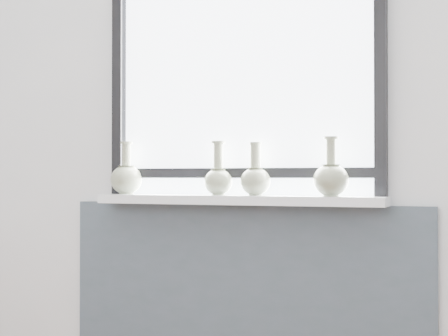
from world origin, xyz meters
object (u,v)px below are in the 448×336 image
(vase_c, at_px, (255,178))
(vase_d, at_px, (331,178))
(vase_a, at_px, (126,177))
(vase_b, at_px, (218,178))
(windowsill, at_px, (237,200))

(vase_c, height_order, vase_d, vase_d)
(vase_a, distance_m, vase_c, 0.65)
(vase_a, height_order, vase_d, vase_d)
(vase_a, height_order, vase_c, vase_a)
(vase_a, relative_size, vase_d, 0.99)
(vase_b, xyz_separation_m, vase_c, (0.18, 0.00, -0.00))
(windowsill, bearing_deg, vase_a, 179.60)
(vase_b, xyz_separation_m, vase_d, (0.52, -0.03, 0.00))
(vase_d, bearing_deg, windowsill, 176.75)
(windowsill, height_order, vase_d, vase_d)
(windowsill, distance_m, vase_a, 0.57)
(vase_a, xyz_separation_m, vase_c, (0.65, -0.00, -0.00))
(vase_c, bearing_deg, windowsill, -178.73)
(vase_c, xyz_separation_m, vase_d, (0.34, -0.03, 0.00))
(windowsill, relative_size, vase_a, 5.28)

